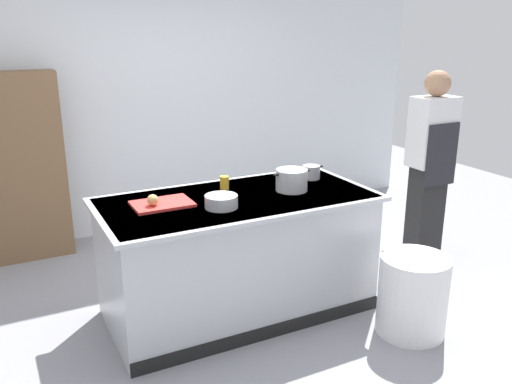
{
  "coord_description": "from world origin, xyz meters",
  "views": [
    {
      "loc": [
        -1.55,
        -3.31,
        2.08
      ],
      "look_at": [
        0.25,
        0.2,
        0.85
      ],
      "focal_mm": 37.8,
      "sensor_mm": 36.0,
      "label": 1
    }
  ],
  "objects_px": {
    "mixing_bowl": "(221,201)",
    "sauce_pan": "(311,172)",
    "onion": "(153,200)",
    "person_chef": "(430,164)",
    "stock_pot": "(292,180)",
    "juice_cup": "(225,183)",
    "trash_bin": "(413,295)"
  },
  "relations": [
    {
      "from": "juice_cup",
      "to": "trash_bin",
      "type": "distance_m",
      "value": 1.56
    },
    {
      "from": "juice_cup",
      "to": "person_chef",
      "type": "bearing_deg",
      "value": -5.25
    },
    {
      "from": "stock_pot",
      "to": "juice_cup",
      "type": "xyz_separation_m",
      "value": [
        -0.43,
        0.26,
        -0.03
      ]
    },
    {
      "from": "onion",
      "to": "trash_bin",
      "type": "xyz_separation_m",
      "value": [
        1.56,
        -0.87,
        -0.67
      ]
    },
    {
      "from": "onion",
      "to": "mixing_bowl",
      "type": "bearing_deg",
      "value": -25.31
    },
    {
      "from": "stock_pot",
      "to": "person_chef",
      "type": "bearing_deg",
      "value": 3.23
    },
    {
      "from": "person_chef",
      "to": "stock_pot",
      "type": "bearing_deg",
      "value": 111.58
    },
    {
      "from": "stock_pot",
      "to": "person_chef",
      "type": "height_order",
      "value": "person_chef"
    },
    {
      "from": "onion",
      "to": "trash_bin",
      "type": "bearing_deg",
      "value": -29.09
    },
    {
      "from": "juice_cup",
      "to": "person_chef",
      "type": "relative_size",
      "value": 0.06
    },
    {
      "from": "sauce_pan",
      "to": "person_chef",
      "type": "relative_size",
      "value": 0.12
    },
    {
      "from": "stock_pot",
      "to": "mixing_bowl",
      "type": "bearing_deg",
      "value": -168.59
    },
    {
      "from": "juice_cup",
      "to": "person_chef",
      "type": "height_order",
      "value": "person_chef"
    },
    {
      "from": "sauce_pan",
      "to": "trash_bin",
      "type": "xyz_separation_m",
      "value": [
        0.22,
        -1.0,
        -0.67
      ]
    },
    {
      "from": "mixing_bowl",
      "to": "person_chef",
      "type": "xyz_separation_m",
      "value": [
        2.08,
        0.21,
        -0.03
      ]
    },
    {
      "from": "sauce_pan",
      "to": "mixing_bowl",
      "type": "relative_size",
      "value": 0.93
    },
    {
      "from": "sauce_pan",
      "to": "mixing_bowl",
      "type": "distance_m",
      "value": 0.98
    },
    {
      "from": "sauce_pan",
      "to": "mixing_bowl",
      "type": "xyz_separation_m",
      "value": [
        -0.92,
        -0.33,
        -0.01
      ]
    },
    {
      "from": "trash_bin",
      "to": "person_chef",
      "type": "height_order",
      "value": "person_chef"
    },
    {
      "from": "sauce_pan",
      "to": "trash_bin",
      "type": "distance_m",
      "value": 1.22
    },
    {
      "from": "mixing_bowl",
      "to": "sauce_pan",
      "type": "bearing_deg",
      "value": 19.51
    },
    {
      "from": "onion",
      "to": "mixing_bowl",
      "type": "xyz_separation_m",
      "value": [
        0.41,
        -0.2,
        -0.01
      ]
    },
    {
      "from": "onion",
      "to": "person_chef",
      "type": "bearing_deg",
      "value": 0.27
    },
    {
      "from": "sauce_pan",
      "to": "mixing_bowl",
      "type": "bearing_deg",
      "value": -160.49
    },
    {
      "from": "onion",
      "to": "mixing_bowl",
      "type": "distance_m",
      "value": 0.46
    },
    {
      "from": "mixing_bowl",
      "to": "trash_bin",
      "type": "relative_size",
      "value": 0.39
    },
    {
      "from": "stock_pot",
      "to": "juice_cup",
      "type": "height_order",
      "value": "stock_pot"
    },
    {
      "from": "juice_cup",
      "to": "trash_bin",
      "type": "xyz_separation_m",
      "value": [
        0.95,
        -1.05,
        -0.67
      ]
    },
    {
      "from": "mixing_bowl",
      "to": "person_chef",
      "type": "height_order",
      "value": "person_chef"
    },
    {
      "from": "sauce_pan",
      "to": "person_chef",
      "type": "height_order",
      "value": "person_chef"
    },
    {
      "from": "juice_cup",
      "to": "person_chef",
      "type": "distance_m",
      "value": 1.89
    },
    {
      "from": "mixing_bowl",
      "to": "juice_cup",
      "type": "distance_m",
      "value": 0.43
    }
  ]
}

